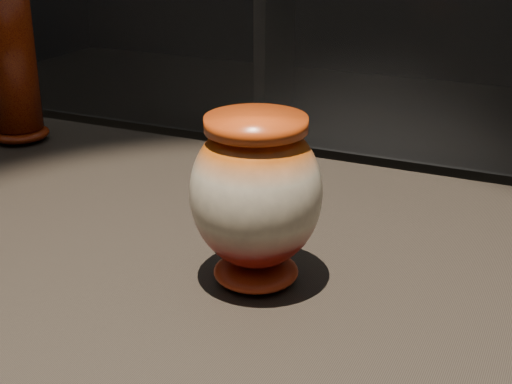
# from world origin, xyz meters

# --- Properties ---
(main_vase) EXTENTS (0.18, 0.18, 0.20)m
(main_vase) POSITION_xyz_m (0.13, -0.05, 1.01)
(main_vase) COLOR maroon
(main_vase) RESTS_ON display_plinth
(tall_vase) EXTENTS (0.13, 0.13, 0.34)m
(tall_vase) POSITION_xyz_m (-0.50, 0.26, 1.06)
(tall_vase) COLOR #A3390A
(tall_vase) RESTS_ON display_plinth
(back_shelf) EXTENTS (2.00, 0.60, 0.90)m
(back_shelf) POSITION_xyz_m (-0.58, 3.64, 0.64)
(back_shelf) COLOR black
(back_shelf) RESTS_ON ground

